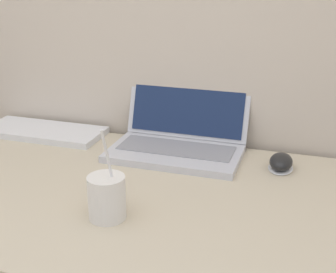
{
  "coord_description": "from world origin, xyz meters",
  "views": [
    {
      "loc": [
        0.42,
        -0.58,
        1.3
      ],
      "look_at": [
        0.06,
        0.55,
        0.86
      ],
      "focal_mm": 50.0,
      "sensor_mm": 36.0,
      "label": 1
    }
  ],
  "objects_px": {
    "drink_cup": "(107,196)",
    "external_keyboard": "(44,131)",
    "laptop": "(180,133)",
    "computer_mouse": "(281,163)"
  },
  "relations": [
    {
      "from": "laptop",
      "to": "computer_mouse",
      "type": "height_order",
      "value": "laptop"
    },
    {
      "from": "laptop",
      "to": "computer_mouse",
      "type": "xyz_separation_m",
      "value": [
        0.3,
        -0.05,
        -0.04
      ]
    },
    {
      "from": "computer_mouse",
      "to": "laptop",
      "type": "bearing_deg",
      "value": 171.23
    },
    {
      "from": "drink_cup",
      "to": "computer_mouse",
      "type": "bearing_deg",
      "value": 48.42
    },
    {
      "from": "drink_cup",
      "to": "laptop",
      "type": "bearing_deg",
      "value": 84.82
    },
    {
      "from": "drink_cup",
      "to": "computer_mouse",
      "type": "xyz_separation_m",
      "value": [
        0.34,
        0.38,
        -0.03
      ]
    },
    {
      "from": "drink_cup",
      "to": "computer_mouse",
      "type": "distance_m",
      "value": 0.51
    },
    {
      "from": "laptop",
      "to": "computer_mouse",
      "type": "distance_m",
      "value": 0.3
    },
    {
      "from": "drink_cup",
      "to": "external_keyboard",
      "type": "bearing_deg",
      "value": 135.14
    },
    {
      "from": "drink_cup",
      "to": "external_keyboard",
      "type": "distance_m",
      "value": 0.6
    }
  ]
}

